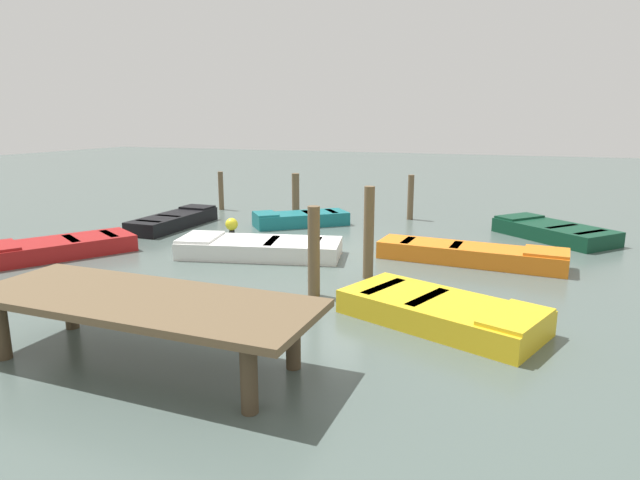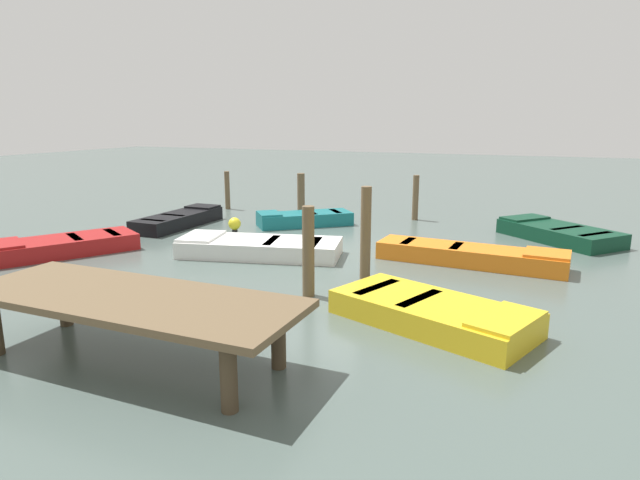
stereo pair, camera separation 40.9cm
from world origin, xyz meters
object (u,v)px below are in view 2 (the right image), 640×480
object	(u,v)px
rowboat_orange	(471,255)
mooring_piling_near_left	(308,252)
rowboat_black	(179,219)
mooring_piling_near_right	(227,190)
rowboat_white	(259,247)
rowboat_yellow	(433,312)
dock_segment	(130,303)
mooring_piling_mid_left	(416,198)
rowboat_dark_green	(558,233)
mooring_piling_far_left	(366,233)
mooring_piling_far_right	(301,193)
rowboat_teal	(304,219)
rowboat_red	(63,245)
marker_buoy	(235,224)

from	to	relation	value
rowboat_orange	mooring_piling_near_left	world-z (taller)	mooring_piling_near_left
rowboat_black	mooring_piling_near_right	size ratio (longest dim) A/B	2.40
rowboat_white	rowboat_yellow	size ratio (longest dim) A/B	1.16
dock_segment	mooring_piling_mid_left	distance (m)	11.99
mooring_piling_near_left	rowboat_white	bearing A→B (deg)	-44.72
rowboat_dark_green	mooring_piling_far_left	bearing A→B (deg)	96.59
mooring_piling_far_right	mooring_piling_mid_left	size ratio (longest dim) A/B	0.95
rowboat_yellow	rowboat_orange	bearing A→B (deg)	109.83
rowboat_black	mooring_piling_far_left	size ratio (longest dim) A/B	1.73
rowboat_teal	mooring_piling_far_left	world-z (taller)	mooring_piling_far_left
rowboat_red	rowboat_yellow	world-z (taller)	same
rowboat_white	mooring_piling_far_right	world-z (taller)	mooring_piling_far_right
dock_segment	rowboat_red	distance (m)	7.10
mooring_piling_mid_left	rowboat_red	bearing A→B (deg)	48.39
rowboat_black	mooring_piling_far_right	distance (m)	4.47
mooring_piling_near_right	mooring_piling_mid_left	world-z (taller)	mooring_piling_mid_left
rowboat_black	marker_buoy	size ratio (longest dim) A/B	6.93
rowboat_black	rowboat_red	world-z (taller)	same
rowboat_dark_green	rowboat_yellow	size ratio (longest dim) A/B	0.96
rowboat_white	mooring_piling_far_left	world-z (taller)	mooring_piling_far_left
mooring_piling_near_left	marker_buoy	world-z (taller)	mooring_piling_near_left
mooring_piling_near_right	marker_buoy	distance (m)	4.50
rowboat_dark_green	marker_buoy	world-z (taller)	marker_buoy
dock_segment	mooring_piling_near_right	bearing A→B (deg)	-62.98
mooring_piling_far_right	marker_buoy	distance (m)	4.05
rowboat_black	rowboat_orange	world-z (taller)	same
rowboat_dark_green	rowboat_red	distance (m)	12.92
rowboat_red	rowboat_teal	bearing A→B (deg)	175.30
rowboat_teal	marker_buoy	bearing A→B (deg)	15.72
rowboat_dark_green	rowboat_teal	bearing A→B (deg)	47.01
rowboat_teal	mooring_piling_far_left	distance (m)	5.93
mooring_piling_near_left	mooring_piling_far_left	world-z (taller)	mooring_piling_far_left
rowboat_teal	rowboat_yellow	world-z (taller)	same
mooring_piling_near_left	mooring_piling_mid_left	xyz separation A→B (m)	(-0.10, -8.45, -0.12)
rowboat_red	rowboat_teal	world-z (taller)	same
mooring_piling_far_left	mooring_piling_near_left	bearing A→B (deg)	66.83
rowboat_black	rowboat_teal	xyz separation A→B (m)	(-3.52, -1.60, 0.00)
mooring_piling_near_left	rowboat_teal	bearing A→B (deg)	-65.04
mooring_piling_far_left	rowboat_white	bearing A→B (deg)	-15.63
rowboat_yellow	mooring_piling_near_left	distance (m)	2.60
dock_segment	mooring_piling_far_left	xyz separation A→B (m)	(-1.73, -4.96, 0.13)
rowboat_orange	marker_buoy	size ratio (longest dim) A/B	8.85
rowboat_yellow	rowboat_red	bearing A→B (deg)	-166.42
mooring_piling_near_right	rowboat_black	bearing A→B (deg)	95.94
mooring_piling_near_right	mooring_piling_far_right	world-z (taller)	mooring_piling_far_right
mooring_piling_far_left	mooring_piling_far_right	bearing A→B (deg)	-56.15
dock_segment	mooring_piling_near_right	distance (m)	12.76
rowboat_orange	mooring_piling_far_left	distance (m)	2.86
mooring_piling_mid_left	marker_buoy	xyz separation A→B (m)	(4.31, 4.18, -0.45)
mooring_piling_far_left	mooring_piling_far_right	world-z (taller)	mooring_piling_far_left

